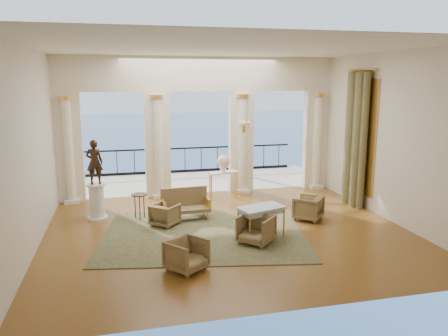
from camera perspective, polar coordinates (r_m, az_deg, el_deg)
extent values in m
plane|color=#462809|center=(11.17, 0.53, -8.28)|extent=(9.00, 9.00, 0.00)
plane|color=beige|center=(6.87, 8.61, -1.52)|extent=(9.00, 0.00, 9.00)
plane|color=beige|center=(10.50, -24.05, 2.12)|extent=(0.00, 8.00, 8.00)
plane|color=beige|center=(12.48, 21.08, 3.70)|extent=(0.00, 8.00, 8.00)
plane|color=white|center=(10.53, 0.57, 15.43)|extent=(9.00, 9.00, 0.00)
cube|color=white|center=(14.27, -3.24, 12.18)|extent=(9.00, 0.30, 1.10)
cube|color=white|center=(14.29, -19.56, 2.48)|extent=(0.80, 0.30, 3.40)
cylinder|color=white|center=(14.13, -19.60, 1.96)|extent=(0.28, 0.28, 3.20)
cylinder|color=#E9AF4C|center=(13.97, -20.06, 8.65)|extent=(0.40, 0.40, 0.12)
cube|color=silver|center=(14.44, -19.19, -4.07)|extent=(0.45, 0.45, 0.12)
cube|color=white|center=(14.25, -8.70, 2.99)|extent=(0.80, 0.30, 3.40)
cylinder|color=white|center=(14.08, -8.62, 2.48)|extent=(0.28, 0.28, 3.20)
cylinder|color=#E9AF4C|center=(13.92, -8.83, 9.20)|extent=(0.40, 0.40, 0.12)
cube|color=silver|center=(14.40, -8.44, -3.58)|extent=(0.45, 0.45, 0.12)
cube|color=white|center=(14.73, 2.23, 3.39)|extent=(0.80, 0.30, 3.40)
cylinder|color=white|center=(14.58, 2.42, 2.90)|extent=(0.28, 0.28, 3.20)
cylinder|color=#E9AF4C|center=(14.42, 2.47, 9.40)|extent=(0.40, 0.40, 0.12)
cube|color=silver|center=(14.89, 2.37, -2.97)|extent=(0.45, 0.45, 0.12)
cube|color=white|center=(15.67, 11.80, 3.65)|extent=(0.80, 0.30, 3.40)
cylinder|color=white|center=(15.52, 12.07, 3.19)|extent=(0.28, 0.28, 3.20)
cylinder|color=#E9AF4C|center=(15.38, 12.33, 9.28)|extent=(0.40, 0.40, 0.12)
cube|color=silver|center=(15.82, 11.84, -2.34)|extent=(0.45, 0.45, 0.12)
cube|color=#B2AA95|center=(16.64, -4.28, -1.82)|extent=(10.00, 3.60, 0.10)
cube|color=black|center=(17.99, -5.14, 2.59)|extent=(9.00, 0.06, 0.06)
cube|color=black|center=(18.17, -5.09, -0.37)|extent=(9.00, 0.06, 0.10)
cylinder|color=black|center=(18.08, -5.11, 1.02)|extent=(0.03, 0.03, 1.00)
cylinder|color=black|center=(17.97, -18.16, 0.42)|extent=(0.03, 0.03, 1.00)
cylinder|color=black|center=(19.09, 7.16, 1.54)|extent=(0.03, 0.03, 1.00)
cylinder|color=#4C3823|center=(17.48, 1.71, 6.00)|extent=(0.20, 0.20, 4.20)
plane|color=#225090|center=(70.92, -11.23, 3.39)|extent=(160.00, 160.00, 0.00)
cylinder|color=#4F4B2A|center=(13.28, 17.75, 3.26)|extent=(0.26, 0.26, 4.00)
cylinder|color=#4F4B2A|center=(13.64, 16.64, 3.53)|extent=(0.32, 0.32, 4.00)
cylinder|color=#4F4B2A|center=(14.05, 15.87, 3.80)|extent=(0.26, 0.26, 4.00)
cylinder|color=#E9AF4C|center=(13.57, 17.48, 12.14)|extent=(0.08, 1.40, 0.08)
cube|color=#E9AF4C|center=(13.74, 17.42, 3.96)|extent=(0.04, 1.60, 3.40)
cube|color=#E9AF4C|center=(14.37, 2.59, 5.19)|extent=(0.10, 0.04, 0.25)
cylinder|color=#E9AF4C|center=(14.24, 2.14, 5.54)|extent=(0.02, 0.02, 0.22)
cylinder|color=#E9AF4C|center=(14.28, 2.68, 5.55)|extent=(0.02, 0.02, 0.22)
cylinder|color=#E9AF4C|center=(14.32, 3.22, 5.56)|extent=(0.02, 0.02, 0.22)
cube|color=#30381B|center=(10.95, -2.66, -8.64)|extent=(5.53, 4.65, 0.02)
imported|color=#483C22|center=(8.95, -4.91, -11.04)|extent=(0.95, 0.94, 0.71)
imported|color=#483C22|center=(10.32, 4.22, -7.81)|extent=(0.99, 0.99, 0.75)
imported|color=#483C22|center=(12.20, 10.92, -4.98)|extent=(0.96, 0.96, 0.72)
imported|color=#483C22|center=(11.61, -7.71, -5.92)|extent=(0.86, 0.85, 0.64)
cube|color=#483C22|center=(12.01, -5.00, -5.44)|extent=(1.32, 0.59, 0.10)
cube|color=#483C22|center=(12.16, -5.26, -3.72)|extent=(1.30, 0.14, 0.53)
cube|color=#E9AF4C|center=(11.87, -7.89, -4.85)|extent=(0.10, 0.53, 0.25)
cube|color=#E9AF4C|center=(12.09, -2.20, -4.44)|extent=(0.10, 0.53, 0.25)
cylinder|color=#E9AF4C|center=(11.77, -7.46, -6.71)|extent=(0.05, 0.05, 0.24)
cylinder|color=#E9AF4C|center=(11.98, -2.16, -6.29)|extent=(0.05, 0.05, 0.24)
cylinder|color=#E9AF4C|center=(12.17, -7.77, -6.10)|extent=(0.05, 0.05, 0.24)
cylinder|color=#E9AF4C|center=(12.37, -2.64, -5.71)|extent=(0.05, 0.05, 0.24)
cube|color=#A8BCCE|center=(10.62, 4.90, -5.21)|extent=(1.24, 0.91, 0.05)
cylinder|color=#E9AF4C|center=(10.26, 3.40, -8.02)|extent=(0.04, 0.04, 0.71)
cylinder|color=#E9AF4C|center=(10.83, 7.82, -7.04)|extent=(0.04, 0.04, 0.71)
cylinder|color=#E9AF4C|center=(10.66, 1.85, -7.25)|extent=(0.04, 0.04, 0.71)
cylinder|color=#E9AF4C|center=(11.21, 6.20, -6.36)|extent=(0.04, 0.04, 0.71)
cylinder|color=silver|center=(12.59, -16.16, -6.26)|extent=(0.54, 0.54, 0.07)
cylinder|color=silver|center=(12.46, -16.28, -4.24)|extent=(0.40, 0.40, 0.87)
cylinder|color=silver|center=(12.34, -16.40, -2.13)|extent=(0.51, 0.51, 0.05)
imported|color=#2F1E15|center=(12.22, -16.57, 0.75)|extent=(0.48, 0.35, 1.21)
cube|color=silver|center=(13.92, -0.08, -0.59)|extent=(0.99, 0.58, 0.05)
cylinder|color=#E9AF4C|center=(13.73, -1.38, -2.67)|extent=(0.05, 0.05, 0.83)
cylinder|color=#E9AF4C|center=(14.10, 1.66, -2.29)|extent=(0.05, 0.05, 0.83)
cylinder|color=#E9AF4C|center=(13.96, -1.84, -2.44)|extent=(0.05, 0.05, 0.83)
cylinder|color=#E9AF4C|center=(14.32, 1.16, -2.07)|extent=(0.05, 0.05, 0.83)
cylinder|color=white|center=(13.89, -0.08, 0.02)|extent=(0.20, 0.20, 0.25)
sphere|color=beige|center=(13.85, -0.08, 0.87)|extent=(0.41, 0.41, 0.41)
cylinder|color=black|center=(12.15, -11.03, -3.43)|extent=(0.44, 0.44, 0.03)
cylinder|color=black|center=(12.31, -10.41, -4.92)|extent=(0.03, 0.03, 0.68)
cylinder|color=black|center=(12.31, -11.53, -4.96)|extent=(0.03, 0.03, 0.68)
cylinder|color=black|center=(12.11, -10.95, -5.22)|extent=(0.03, 0.03, 0.68)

